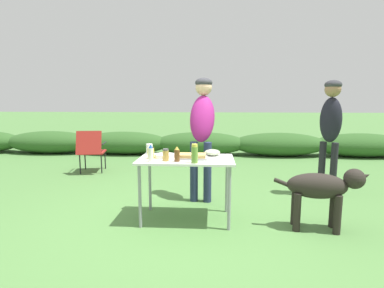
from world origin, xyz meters
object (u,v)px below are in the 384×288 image
object	(u,v)px
mixing_bowl	(212,152)
camp_chair_green_behind_table	(91,149)
standing_person_in_olive_jacket	(202,122)
mustard_bottle	(151,152)
relish_jar	(195,154)
plate_stack	(165,156)
paper_cup_stack	(149,149)
standing_person_in_dark_puffer	(331,122)
food_tray	(192,156)
dog	(323,188)
beer_bottle	(177,154)
mayo_bottle	(151,153)
folding_table	(186,165)
spice_jar	(166,155)

from	to	relation	value
mixing_bowl	camp_chair_green_behind_table	xyz separation A→B (m)	(-2.34, 1.97, -0.31)
standing_person_in_olive_jacket	mustard_bottle	bearing A→B (deg)	-118.79
relish_jar	standing_person_in_olive_jacket	xyz separation A→B (m)	(0.05, 1.02, 0.26)
plate_stack	paper_cup_stack	size ratio (longest dim) A/B	1.86
relish_jar	camp_chair_green_behind_table	xyz separation A→B (m)	(-2.15, 2.42, -0.37)
standing_person_in_dark_puffer	plate_stack	bearing A→B (deg)	-116.41
food_tray	dog	xyz separation A→B (m)	(1.42, -0.17, -0.30)
paper_cup_stack	standing_person_in_dark_puffer	xyz separation A→B (m)	(2.48, 0.78, 0.29)
plate_stack	relish_jar	world-z (taller)	relish_jar
standing_person_in_dark_puffer	beer_bottle	bearing A→B (deg)	-110.16
relish_jar	mixing_bowl	bearing A→B (deg)	67.38
mixing_bowl	relish_jar	size ratio (longest dim) A/B	0.93
paper_cup_stack	relish_jar	bearing A→B (deg)	-39.62
mayo_bottle	standing_person_in_olive_jacket	size ratio (longest dim) A/B	0.11
folding_table	relish_jar	distance (m)	0.33
mustard_bottle	dog	distance (m)	1.94
mustard_bottle	standing_person_in_olive_jacket	xyz separation A→B (m)	(0.57, 0.81, 0.29)
folding_table	mixing_bowl	xyz separation A→B (m)	(0.30, 0.20, 0.11)
mixing_bowl	beer_bottle	distance (m)	0.55
standing_person_in_dark_puffer	dog	world-z (taller)	standing_person_in_dark_puffer
plate_stack	beer_bottle	distance (m)	0.28
mustard_bottle	standing_person_in_dark_puffer	size ratio (longest dim) A/B	0.09
food_tray	mixing_bowl	distance (m)	0.32
food_tray	mayo_bottle	distance (m)	0.49
paper_cup_stack	standing_person_in_dark_puffer	distance (m)	2.62
relish_jar	dog	xyz separation A→B (m)	(1.38, 0.07, -0.37)
mixing_bowl	camp_chair_green_behind_table	size ratio (longest dim) A/B	0.23
mixing_bowl	mustard_bottle	distance (m)	0.75
beer_bottle	standing_person_in_dark_puffer	bearing A→B (deg)	29.97
relish_jar	dog	bearing A→B (deg)	2.73
paper_cup_stack	plate_stack	bearing A→B (deg)	-42.55
camp_chair_green_behind_table	paper_cup_stack	bearing A→B (deg)	-61.19
beer_bottle	dog	world-z (taller)	beer_bottle
folding_table	food_tray	bearing A→B (deg)	-12.39
beer_bottle	relish_jar	size ratio (longest dim) A/B	0.81
spice_jar	camp_chair_green_behind_table	xyz separation A→B (m)	(-1.82, 2.33, -0.34)
folding_table	mustard_bottle	world-z (taller)	mustard_bottle
folding_table	food_tray	distance (m)	0.13
standing_person_in_dark_puffer	camp_chair_green_behind_table	distance (m)	4.24
food_tray	mustard_bottle	distance (m)	0.48
mayo_bottle	standing_person_in_dark_puffer	size ratio (longest dim) A/B	0.11
food_tray	paper_cup_stack	bearing A→B (deg)	155.46
folding_table	camp_chair_green_behind_table	bearing A→B (deg)	133.20
relish_jar	spice_jar	world-z (taller)	relish_jar
mixing_bowl	standing_person_in_olive_jacket	bearing A→B (deg)	104.08
paper_cup_stack	mustard_bottle	size ratio (longest dim) A/B	0.85
folding_table	paper_cup_stack	distance (m)	0.55
plate_stack	standing_person_in_olive_jacket	size ratio (longest dim) A/B	0.14
plate_stack	relish_jar	xyz separation A→B (m)	(0.37, -0.29, 0.08)
relish_jar	camp_chair_green_behind_table	world-z (taller)	relish_jar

